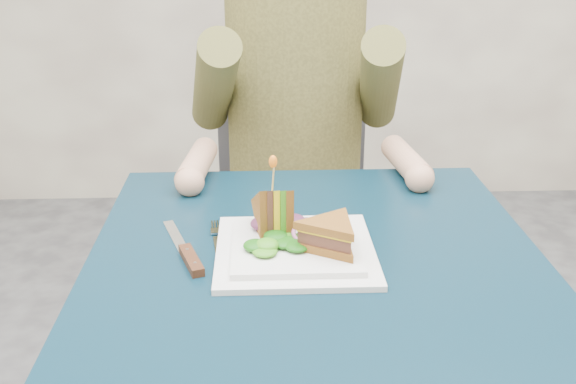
{
  "coord_description": "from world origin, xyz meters",
  "views": [
    {
      "loc": [
        -0.09,
        -1.01,
        1.25
      ],
      "look_at": [
        -0.04,
        0.03,
        0.82
      ],
      "focal_mm": 42.0,
      "sensor_mm": 36.0,
      "label": 1
    }
  ],
  "objects_px": {
    "chair": "(293,189)",
    "knife": "(188,255)",
    "plate": "(295,249)",
    "fork": "(218,244)",
    "sandwich_flat": "(331,235)",
    "sandwich_upright": "(273,213)",
    "table": "(314,289)",
    "diner": "(296,64)"
  },
  "relations": [
    {
      "from": "diner",
      "to": "fork",
      "type": "bearing_deg",
      "value": -105.01
    },
    {
      "from": "diner",
      "to": "plate",
      "type": "distance_m",
      "value": 0.67
    },
    {
      "from": "table",
      "to": "knife",
      "type": "distance_m",
      "value": 0.23
    },
    {
      "from": "plate",
      "to": "knife",
      "type": "distance_m",
      "value": 0.18
    },
    {
      "from": "sandwich_flat",
      "to": "sandwich_upright",
      "type": "relative_size",
      "value": 1.35
    },
    {
      "from": "plate",
      "to": "chair",
      "type": "bearing_deg",
      "value": 87.4
    },
    {
      "from": "diner",
      "to": "sandwich_flat",
      "type": "xyz_separation_m",
      "value": [
        0.02,
        -0.67,
        -0.14
      ]
    },
    {
      "from": "plate",
      "to": "knife",
      "type": "xyz_separation_m",
      "value": [
        -0.18,
        -0.01,
        -0.0
      ]
    },
    {
      "from": "plate",
      "to": "fork",
      "type": "relative_size",
      "value": 1.45
    },
    {
      "from": "plate",
      "to": "sandwich_flat",
      "type": "xyz_separation_m",
      "value": [
        0.05,
        -0.02,
        0.04
      ]
    },
    {
      "from": "diner",
      "to": "sandwich_upright",
      "type": "xyz_separation_m",
      "value": [
        -0.07,
        -0.6,
        -0.13
      ]
    },
    {
      "from": "plate",
      "to": "diner",
      "type": "bearing_deg",
      "value": 86.95
    },
    {
      "from": "sandwich_upright",
      "to": "knife",
      "type": "bearing_deg",
      "value": -158.52
    },
    {
      "from": "diner",
      "to": "fork",
      "type": "relative_size",
      "value": 4.15
    },
    {
      "from": "sandwich_flat",
      "to": "fork",
      "type": "distance_m",
      "value": 0.2
    },
    {
      "from": "chair",
      "to": "sandwich_upright",
      "type": "bearing_deg",
      "value": -95.54
    },
    {
      "from": "fork",
      "to": "diner",
      "type": "bearing_deg",
      "value": 74.99
    },
    {
      "from": "plate",
      "to": "knife",
      "type": "height_order",
      "value": "plate"
    },
    {
      "from": "chair",
      "to": "knife",
      "type": "bearing_deg",
      "value": -105.29
    },
    {
      "from": "table",
      "to": "sandwich_flat",
      "type": "relative_size",
      "value": 4.55
    },
    {
      "from": "diner",
      "to": "sandwich_upright",
      "type": "height_order",
      "value": "diner"
    },
    {
      "from": "chair",
      "to": "sandwich_flat",
      "type": "relative_size",
      "value": 5.65
    },
    {
      "from": "sandwich_flat",
      "to": "plate",
      "type": "bearing_deg",
      "value": 155.56
    },
    {
      "from": "chair",
      "to": "sandwich_upright",
      "type": "height_order",
      "value": "chair"
    },
    {
      "from": "diner",
      "to": "table",
      "type": "bearing_deg",
      "value": -90.0
    },
    {
      "from": "sandwich_flat",
      "to": "knife",
      "type": "xyz_separation_m",
      "value": [
        -0.23,
        0.01,
        -0.04
      ]
    },
    {
      "from": "sandwich_flat",
      "to": "knife",
      "type": "height_order",
      "value": "sandwich_flat"
    },
    {
      "from": "diner",
      "to": "sandwich_flat",
      "type": "distance_m",
      "value": 0.68
    },
    {
      "from": "fork",
      "to": "chair",
      "type": "bearing_deg",
      "value": 77.24
    },
    {
      "from": "chair",
      "to": "sandwich_upright",
      "type": "relative_size",
      "value": 7.6
    },
    {
      "from": "sandwich_upright",
      "to": "knife",
      "type": "distance_m",
      "value": 0.16
    },
    {
      "from": "table",
      "to": "knife",
      "type": "height_order",
      "value": "knife"
    },
    {
      "from": "table",
      "to": "fork",
      "type": "distance_m",
      "value": 0.18
    },
    {
      "from": "sandwich_upright",
      "to": "fork",
      "type": "xyz_separation_m",
      "value": [
        -0.09,
        -0.01,
        -0.05
      ]
    },
    {
      "from": "diner",
      "to": "knife",
      "type": "relative_size",
      "value": 3.47
    },
    {
      "from": "table",
      "to": "sandwich_flat",
      "type": "distance_m",
      "value": 0.13
    },
    {
      "from": "fork",
      "to": "knife",
      "type": "xyz_separation_m",
      "value": [
        -0.05,
        -0.04,
        0.0
      ]
    },
    {
      "from": "diner",
      "to": "sandwich_flat",
      "type": "bearing_deg",
      "value": -88.22
    },
    {
      "from": "diner",
      "to": "sandwich_flat",
      "type": "relative_size",
      "value": 4.52
    },
    {
      "from": "fork",
      "to": "table",
      "type": "bearing_deg",
      "value": -4.6
    },
    {
      "from": "sandwich_upright",
      "to": "fork",
      "type": "bearing_deg",
      "value": -173.57
    },
    {
      "from": "plate",
      "to": "fork",
      "type": "bearing_deg",
      "value": 165.09
    }
  ]
}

